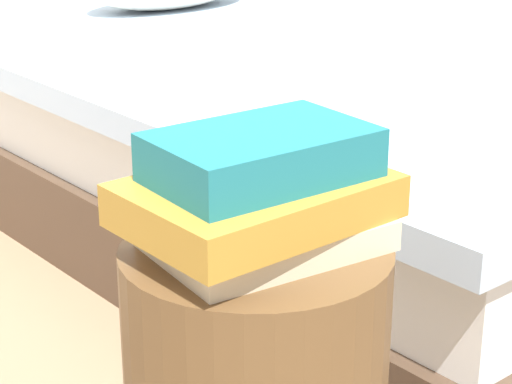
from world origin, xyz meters
TOP-DOWN VIEW (x-y plane):
  - bed at (1.07, 0.88)m, footprint 1.54×2.01m
  - book_cream at (0.01, -0.01)m, footprint 0.28×0.21m
  - book_ochre at (0.00, 0.00)m, footprint 0.30×0.21m
  - book_teal at (0.01, 0.00)m, footprint 0.26×0.18m

SIDE VIEW (x-z plane):
  - bed at x=1.07m, z-range -0.08..0.54m
  - book_cream at x=0.01m, z-range 0.52..0.55m
  - book_ochre at x=0.00m, z-range 0.55..0.60m
  - book_teal at x=0.01m, z-range 0.60..0.66m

